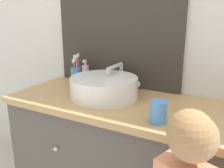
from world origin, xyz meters
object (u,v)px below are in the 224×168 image
soap_dispenser (86,75)px  toothbrush_holder (76,74)px  drinking_cup (158,112)px  sink_basin (104,87)px

soap_dispenser → toothbrush_holder: bearing=173.7°
soap_dispenser → drinking_cup: 0.69m
soap_dispenser → drinking_cup: size_ratio=1.69×
sink_basin → drinking_cup: bearing=-25.9°
sink_basin → drinking_cup: size_ratio=4.36×
sink_basin → toothbrush_holder: (-0.31, 0.17, -0.00)m
toothbrush_holder → drinking_cup: (0.68, -0.35, -0.01)m
sink_basin → soap_dispenser: size_ratio=2.58×
toothbrush_holder → soap_dispenser: 0.08m
soap_dispenser → drinking_cup: bearing=-29.4°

